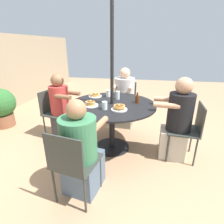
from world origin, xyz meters
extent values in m
plane|color=tan|center=(0.00, 0.00, 0.00)|extent=(12.00, 12.00, 0.00)
cylinder|color=black|center=(0.00, 0.00, 0.01)|extent=(0.56, 0.56, 0.01)
cylinder|color=black|center=(0.00, 0.00, 0.36)|extent=(0.09, 0.09, 0.73)
cylinder|color=black|center=(0.00, 0.00, 0.74)|extent=(1.30, 1.30, 0.02)
cylinder|color=black|center=(0.00, 0.00, 1.23)|extent=(0.05, 0.05, 2.45)
cylinder|color=#333833|center=(0.35, 0.79, 0.22)|extent=(0.02, 0.02, 0.43)
cylinder|color=#333833|center=(0.00, 0.87, 0.22)|extent=(0.02, 0.02, 0.43)
cylinder|color=#333833|center=(0.43, 1.14, 0.22)|extent=(0.02, 0.02, 0.43)
cylinder|color=#333833|center=(0.08, 1.22, 0.22)|extent=(0.02, 0.02, 0.43)
cube|color=#333833|center=(0.22, 1.01, 0.44)|extent=(0.50, 0.50, 0.02)
cube|color=#333833|center=(0.26, 1.20, 0.65)|extent=(0.40, 0.10, 0.39)
cube|color=#3D3D42|center=(0.19, 0.90, 0.22)|extent=(0.37, 0.39, 0.43)
cylinder|color=#B73833|center=(0.20, 0.95, 0.69)|extent=(0.32, 0.32, 0.50)
sphere|color=brown|center=(0.20, 0.95, 1.03)|extent=(0.21, 0.21, 0.21)
cylinder|color=brown|center=(0.29, 0.75, 0.81)|extent=(0.13, 0.30, 0.07)
cylinder|color=brown|center=(0.04, 0.80, 0.81)|extent=(0.13, 0.30, 0.07)
cylinder|color=#333833|center=(-0.80, 0.33, 0.22)|extent=(0.02, 0.02, 0.43)
cylinder|color=#333833|center=(-0.87, -0.02, 0.22)|extent=(0.02, 0.02, 0.43)
cylinder|color=#333833|center=(-1.16, 0.40, 0.22)|extent=(0.02, 0.02, 0.43)
cylinder|color=#333833|center=(-1.22, 0.04, 0.22)|extent=(0.02, 0.02, 0.43)
cube|color=#333833|center=(-1.01, 0.19, 0.44)|extent=(0.49, 0.49, 0.02)
cube|color=#333833|center=(-1.21, 0.22, 0.65)|extent=(0.09, 0.40, 0.39)
cube|color=slate|center=(-0.90, 0.17, 0.22)|extent=(0.46, 0.43, 0.43)
cylinder|color=#38754C|center=(-0.95, 0.18, 0.67)|extent=(0.38, 0.38, 0.47)
sphere|color=#A3704C|center=(-0.95, 0.18, 1.00)|extent=(0.20, 0.20, 0.20)
cylinder|color=#A3704C|center=(-0.73, 0.29, 0.78)|extent=(0.32, 0.13, 0.07)
cylinder|color=#A3704C|center=(-0.79, -0.01, 0.78)|extent=(0.32, 0.13, 0.07)
cylinder|color=#333833|center=(-0.24, -0.83, 0.22)|extent=(0.02, 0.02, 0.43)
cylinder|color=#333833|center=(0.12, -0.86, 0.22)|extent=(0.02, 0.02, 0.43)
cylinder|color=#333833|center=(-0.27, -1.19, 0.22)|extent=(0.02, 0.02, 0.43)
cylinder|color=#333833|center=(0.09, -1.22, 0.22)|extent=(0.02, 0.02, 0.43)
cube|color=#333833|center=(-0.07, -1.03, 0.44)|extent=(0.45, 0.45, 0.02)
cube|color=#333833|center=(-0.09, -1.23, 0.65)|extent=(0.40, 0.05, 0.39)
cube|color=beige|center=(-0.06, -0.91, 0.22)|extent=(0.35, 0.38, 0.43)
cylinder|color=black|center=(-0.07, -0.97, 0.70)|extent=(0.34, 0.34, 0.54)
sphere|color=tan|center=(-0.07, -0.97, 1.08)|extent=(0.23, 0.23, 0.23)
cylinder|color=tan|center=(-0.19, -0.76, 0.84)|extent=(0.09, 0.34, 0.07)
cylinder|color=tan|center=(0.08, -0.78, 0.84)|extent=(0.09, 0.34, 0.07)
cylinder|color=#333833|center=(0.83, -0.25, 0.22)|extent=(0.02, 0.02, 0.43)
cylinder|color=#333833|center=(0.86, 0.11, 0.22)|extent=(0.02, 0.02, 0.43)
cylinder|color=#333833|center=(1.19, -0.28, 0.22)|extent=(0.02, 0.02, 0.43)
cylinder|color=#333833|center=(1.22, 0.08, 0.22)|extent=(0.02, 0.02, 0.43)
cube|color=#333833|center=(1.02, -0.08, 0.44)|extent=(0.46, 0.46, 0.02)
cube|color=#333833|center=(1.23, -0.10, 0.65)|extent=(0.05, 0.40, 0.39)
cube|color=gray|center=(0.91, -0.07, 0.22)|extent=(0.45, 0.41, 0.43)
cylinder|color=#B2B2B2|center=(0.97, -0.08, 0.70)|extent=(0.40, 0.40, 0.53)
sphere|color=#DBA884|center=(0.97, -0.08, 1.06)|extent=(0.21, 0.21, 0.21)
cylinder|color=#DBA884|center=(0.75, -0.22, 0.83)|extent=(0.32, 0.09, 0.07)
cylinder|color=#DBA884|center=(0.78, 0.10, 0.83)|extent=(0.32, 0.09, 0.07)
cylinder|color=white|center=(0.31, 0.35, 0.76)|extent=(0.22, 0.22, 0.02)
cylinder|color=#BC8947|center=(0.31, 0.34, 0.77)|extent=(0.17, 0.17, 0.01)
cylinder|color=#BC8947|center=(0.31, 0.34, 0.78)|extent=(0.16, 0.16, 0.01)
cylinder|color=#BC8947|center=(0.32, 0.35, 0.79)|extent=(0.17, 0.17, 0.01)
ellipsoid|color=brown|center=(0.31, 0.35, 0.80)|extent=(0.13, 0.12, 0.00)
cube|color=#F4E084|center=(0.32, 0.34, 0.81)|extent=(0.02, 0.02, 0.01)
cylinder|color=white|center=(-0.16, 0.28, 0.76)|extent=(0.22, 0.22, 0.02)
cylinder|color=#BC8947|center=(-0.16, 0.28, 0.78)|extent=(0.13, 0.13, 0.01)
cylinder|color=#BC8947|center=(-0.16, 0.29, 0.79)|extent=(0.12, 0.12, 0.01)
cylinder|color=#BC8947|center=(-0.15, 0.29, 0.80)|extent=(0.14, 0.14, 0.01)
cylinder|color=#BC8947|center=(-0.16, 0.29, 0.81)|extent=(0.13, 0.13, 0.01)
ellipsoid|color=brown|center=(-0.16, 0.28, 0.82)|extent=(0.10, 0.10, 0.00)
cube|color=#F4E084|center=(-0.15, 0.28, 0.83)|extent=(0.02, 0.02, 0.01)
cylinder|color=white|center=(-0.25, -0.14, 0.76)|extent=(0.22, 0.22, 0.02)
cylinder|color=#BC8947|center=(-0.25, -0.14, 0.78)|extent=(0.15, 0.15, 0.01)
cylinder|color=#BC8947|center=(-0.24, -0.14, 0.79)|extent=(0.15, 0.15, 0.01)
cylinder|color=#BC8947|center=(-0.25, -0.14, 0.80)|extent=(0.16, 0.16, 0.01)
cylinder|color=#BC8947|center=(-0.24, -0.14, 0.81)|extent=(0.15, 0.15, 0.01)
ellipsoid|color=brown|center=(-0.25, -0.14, 0.82)|extent=(0.13, 0.12, 0.00)
cube|color=#F4E084|center=(-0.25, -0.14, 0.83)|extent=(0.03, 0.03, 0.01)
cylinder|color=#602D0F|center=(0.10, -0.37, 0.81)|extent=(0.06, 0.06, 0.11)
cylinder|color=#602D0F|center=(0.10, -0.37, 0.89)|extent=(0.03, 0.03, 0.05)
torus|color=#602D0F|center=(0.13, -0.37, 0.83)|extent=(0.05, 0.01, 0.05)
cylinder|color=white|center=(0.36, 0.13, 0.81)|extent=(0.08, 0.08, 0.11)
cylinder|color=white|center=(0.36, 0.13, 0.86)|extent=(0.08, 0.08, 0.01)
cylinder|color=silver|center=(-0.26, 0.05, 0.81)|extent=(0.08, 0.08, 0.11)
cylinder|color=silver|center=(0.24, -0.05, 0.82)|extent=(0.07, 0.07, 0.13)
cylinder|color=brown|center=(0.40, 2.32, 0.13)|extent=(0.39, 0.39, 0.26)
sphere|color=#2D662D|center=(0.40, 2.32, 0.50)|extent=(0.57, 0.57, 0.57)
camera|label=1|loc=(-2.43, -0.44, 1.58)|focal=28.00mm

